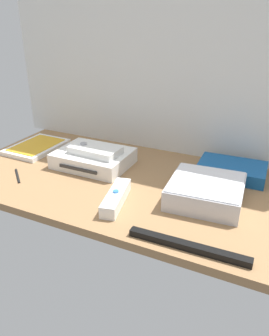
{
  "coord_description": "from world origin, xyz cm",
  "views": [
    {
      "loc": [
        34.42,
        -71.71,
        41.72
      ],
      "look_at": [
        0.0,
        0.0,
        4.0
      ],
      "focal_mm": 35.82,
      "sensor_mm": 36.0,
      "label": 1
    }
  ],
  "objects_px": {
    "game_console": "(94,158)",
    "stylus_pen": "(17,175)",
    "network_router": "(232,170)",
    "remote_classic_pad": "(95,150)",
    "remote_wand": "(116,198)",
    "sensor_bar": "(188,246)",
    "mini_computer": "(206,191)",
    "game_case": "(37,147)"
  },
  "relations": [
    {
      "from": "mini_computer",
      "to": "remote_classic_pad",
      "type": "height_order",
      "value": "remote_classic_pad"
    },
    {
      "from": "game_case",
      "to": "network_router",
      "type": "xyz_separation_m",
      "value": [
        0.62,
        0.08,
        0.01
      ]
    },
    {
      "from": "game_case",
      "to": "remote_wand",
      "type": "height_order",
      "value": "remote_wand"
    },
    {
      "from": "game_console",
      "to": "remote_wand",
      "type": "height_order",
      "value": "game_console"
    },
    {
      "from": "game_console",
      "to": "remote_classic_pad",
      "type": "height_order",
      "value": "remote_classic_pad"
    },
    {
      "from": "remote_wand",
      "to": "stylus_pen",
      "type": "xyz_separation_m",
      "value": [
        -0.31,
        0.01,
        -0.01
      ]
    },
    {
      "from": "remote_wand",
      "to": "mini_computer",
      "type": "bearing_deg",
      "value": 16.35
    },
    {
      "from": "game_console",
      "to": "network_router",
      "type": "bearing_deg",
      "value": 15.28
    },
    {
      "from": "mini_computer",
      "to": "remote_wand",
      "type": "relative_size",
      "value": 1.2
    },
    {
      "from": "game_console",
      "to": "remote_wand",
      "type": "distance_m",
      "value": 0.23
    },
    {
      "from": "remote_wand",
      "to": "sensor_bar",
      "type": "relative_size",
      "value": 0.63
    },
    {
      "from": "sensor_bar",
      "to": "stylus_pen",
      "type": "xyz_separation_m",
      "value": [
        -0.52,
        0.1,
        -0.0
      ]
    },
    {
      "from": "mini_computer",
      "to": "stylus_pen",
      "type": "height_order",
      "value": "mini_computer"
    },
    {
      "from": "mini_computer",
      "to": "network_router",
      "type": "bearing_deg",
      "value": 79.69
    },
    {
      "from": "network_router",
      "to": "sensor_bar",
      "type": "height_order",
      "value": "network_router"
    },
    {
      "from": "remote_classic_pad",
      "to": "sensor_bar",
      "type": "bearing_deg",
      "value": -31.71
    },
    {
      "from": "sensor_bar",
      "to": "game_case",
      "type": "bearing_deg",
      "value": 154.0
    },
    {
      "from": "game_case",
      "to": "remote_classic_pad",
      "type": "xyz_separation_m",
      "value": [
        0.25,
        -0.04,
        0.05
      ]
    },
    {
      "from": "game_case",
      "to": "remote_classic_pad",
      "type": "height_order",
      "value": "remote_classic_pad"
    },
    {
      "from": "stylus_pen",
      "to": "game_case",
      "type": "bearing_deg",
      "value": 115.42
    },
    {
      "from": "remote_classic_pad",
      "to": "stylus_pen",
      "type": "distance_m",
      "value": 0.23
    },
    {
      "from": "network_router",
      "to": "stylus_pen",
      "type": "relative_size",
      "value": 2.05
    },
    {
      "from": "network_router",
      "to": "remote_wand",
      "type": "height_order",
      "value": "same"
    },
    {
      "from": "game_case",
      "to": "remote_classic_pad",
      "type": "relative_size",
      "value": 1.3
    },
    {
      "from": "remote_wand",
      "to": "remote_classic_pad",
      "type": "height_order",
      "value": "remote_classic_pad"
    },
    {
      "from": "game_console",
      "to": "game_case",
      "type": "height_order",
      "value": "game_console"
    },
    {
      "from": "game_console",
      "to": "network_router",
      "type": "distance_m",
      "value": 0.39
    },
    {
      "from": "network_router",
      "to": "sensor_bar",
      "type": "distance_m",
      "value": 0.36
    },
    {
      "from": "game_case",
      "to": "network_router",
      "type": "relative_size",
      "value": 1.04
    },
    {
      "from": "remote_classic_pad",
      "to": "sensor_bar",
      "type": "xyz_separation_m",
      "value": [
        0.35,
        -0.24,
        -0.05
      ]
    },
    {
      "from": "game_console",
      "to": "stylus_pen",
      "type": "relative_size",
      "value": 2.34
    },
    {
      "from": "game_case",
      "to": "network_router",
      "type": "bearing_deg",
      "value": 8.41
    },
    {
      "from": "game_console",
      "to": "sensor_bar",
      "type": "distance_m",
      "value": 0.45
    },
    {
      "from": "game_console",
      "to": "game_case",
      "type": "bearing_deg",
      "value": 173.35
    },
    {
      "from": "remote_classic_pad",
      "to": "remote_wand",
      "type": "bearing_deg",
      "value": -42.94
    },
    {
      "from": "network_router",
      "to": "remote_classic_pad",
      "type": "distance_m",
      "value": 0.39
    },
    {
      "from": "network_router",
      "to": "remote_classic_pad",
      "type": "height_order",
      "value": "remote_classic_pad"
    },
    {
      "from": "stylus_pen",
      "to": "game_console",
      "type": "bearing_deg",
      "value": 45.76
    },
    {
      "from": "game_console",
      "to": "mini_computer",
      "type": "xyz_separation_m",
      "value": [
        0.35,
        -0.06,
        0.0
      ]
    },
    {
      "from": "remote_classic_pad",
      "to": "game_case",
      "type": "bearing_deg",
      "value": 174.58
    },
    {
      "from": "network_router",
      "to": "mini_computer",
      "type": "bearing_deg",
      "value": -102.51
    },
    {
      "from": "network_router",
      "to": "sensor_bar",
      "type": "relative_size",
      "value": 0.77
    }
  ]
}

